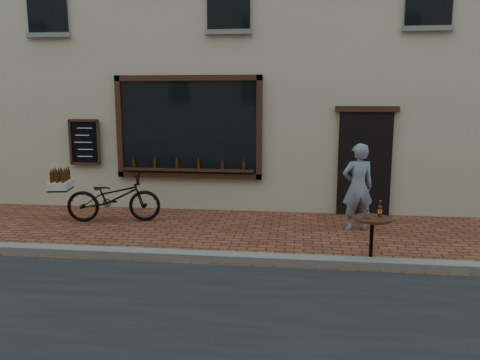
# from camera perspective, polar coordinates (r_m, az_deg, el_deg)

# --- Properties ---
(ground) EXTENTS (90.00, 90.00, 0.00)m
(ground) POSITION_cam_1_polar(r_m,az_deg,el_deg) (7.07, 2.70, -10.58)
(ground) COLOR #5E2B1E
(ground) RESTS_ON ground
(kerb) EXTENTS (90.00, 0.25, 0.12)m
(kerb) POSITION_cam_1_polar(r_m,az_deg,el_deg) (7.24, 2.83, -9.59)
(kerb) COLOR slate
(kerb) RESTS_ON ground
(shop_building) EXTENTS (28.00, 6.20, 10.00)m
(shop_building) POSITION_cam_1_polar(r_m,az_deg,el_deg) (13.35, 5.19, 20.76)
(shop_building) COLOR beige
(shop_building) RESTS_ON ground
(cargo_bicycle) EXTENTS (2.23, 0.98, 1.05)m
(cargo_bicycle) POSITION_cam_1_polar(r_m,az_deg,el_deg) (9.83, -15.35, -2.02)
(cargo_bicycle) COLOR black
(cargo_bicycle) RESTS_ON ground
(bistro_table) EXTENTS (0.56, 0.56, 0.97)m
(bistro_table) POSITION_cam_1_polar(r_m,az_deg,el_deg) (7.31, 15.79, -6.00)
(bistro_table) COLOR black
(bistro_table) RESTS_ON ground
(pedestrian) EXTENTS (0.68, 0.52, 1.65)m
(pedestrian) POSITION_cam_1_polar(r_m,az_deg,el_deg) (9.09, 14.15, -0.84)
(pedestrian) COLOR slate
(pedestrian) RESTS_ON ground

